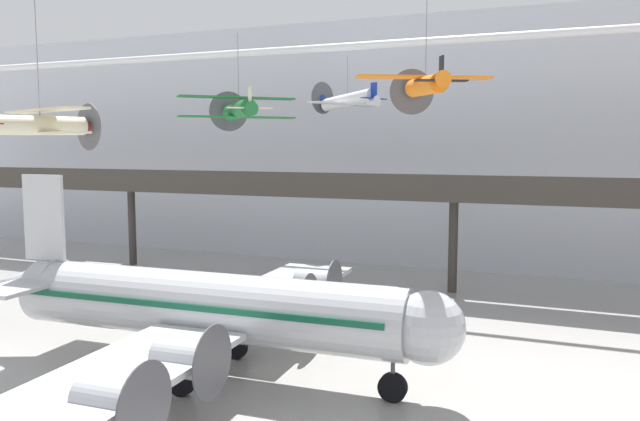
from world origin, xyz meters
The scene contains 8 objects.
hangar_back_wall centered at (0.00, 40.73, 11.47)m, with size 140.00×3.00×22.94m.
mezzanine_walkway centered at (0.00, 29.88, 7.54)m, with size 110.00×3.20×9.17m.
ceiling_truss_beam centered at (0.00, 29.06, 18.79)m, with size 120.00×0.60×0.60m.
airliner_silver_main centered at (-8.22, 8.64, 3.45)m, with size 25.71×29.18×9.73m.
suspended_plane_cream_biplane centered at (-14.70, 5.39, 12.24)m, with size 6.43×5.49×7.44m.
suspended_plane_white_twin centered at (-8.88, 31.51, 14.91)m, with size 6.41×7.43×4.57m.
suspended_plane_green_biplane centered at (-12.08, 19.30, 13.59)m, with size 6.54×6.50×6.23m.
suspended_plane_orange_highwing centered at (1.88, 11.73, 14.03)m, with size 5.96×5.33×5.71m.
Camera 1 is at (8.20, -16.80, 11.25)m, focal length 35.00 mm.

